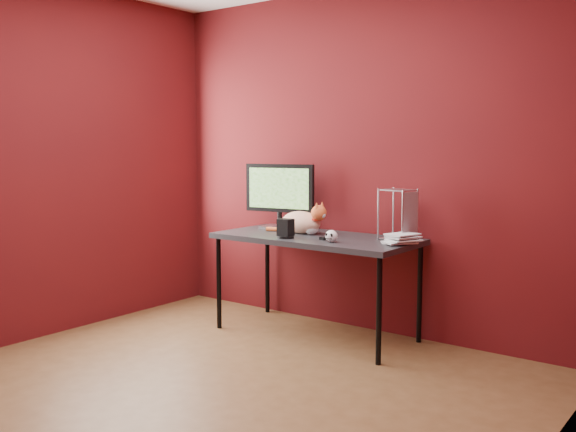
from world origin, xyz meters
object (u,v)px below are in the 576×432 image
Objects in this scene: speaker at (286,229)px; cat at (301,222)px; skull_mug at (331,236)px; desk at (316,243)px; book_stack at (398,182)px; monitor at (280,193)px.

cat is at bearing 99.44° from speaker.
skull_mug is (0.42, -0.24, -0.04)m from cat.
desk is 17.27× the size of skull_mug.
desk is 10.83× the size of speaker.
cat is 0.27m from speaker.
book_stack reaches higher than desk.
cat is at bearing -31.78° from monitor.
book_stack is at bearing 5.57° from desk.
cat is 6.18× the size of skull_mug.
book_stack is at bearing 19.49° from speaker.
desk is 2.79× the size of cat.
book_stack is at bearing 28.97° from skull_mug.
desk is at bearing -7.57° from cat.
cat is at bearing 164.26° from desk.
monitor is 1.11× the size of cat.
skull_mug is (0.26, -0.19, 0.09)m from desk.
desk is 0.79m from book_stack.
monitor is 4.29× the size of speaker.
cat is 3.88× the size of speaker.
cat is (0.31, -0.13, -0.20)m from monitor.
speaker is at bearing 179.22° from skull_mug.
desk is at bearing 138.18° from skull_mug.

